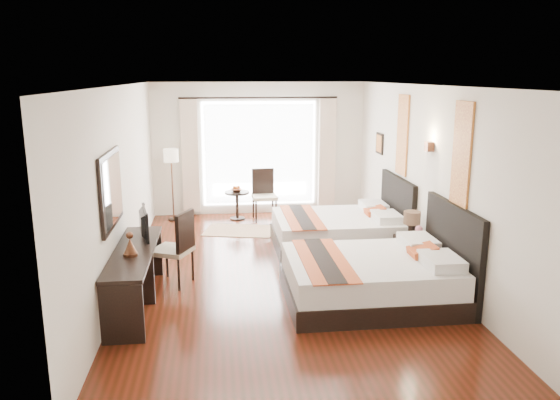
{
  "coord_description": "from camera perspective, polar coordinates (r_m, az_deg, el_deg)",
  "views": [
    {
      "loc": [
        -0.9,
        -7.79,
        2.95
      ],
      "look_at": [
        0.03,
        0.18,
        1.1
      ],
      "focal_mm": 35.0,
      "sensor_mm": 36.0,
      "label": 1
    }
  ],
  "objects": [
    {
      "name": "desk_chair",
      "position": [
        8.0,
        -11.02,
        -6.38
      ],
      "size": [
        0.66,
        0.66,
        1.08
      ],
      "rotation": [
        0.0,
        0.0,
        2.71
      ],
      "color": "#BFAE93",
      "rests_on": "floor"
    },
    {
      "name": "wall_window",
      "position": [
        11.68,
        -2.2,
        5.35
      ],
      "size": [
        4.5,
        0.01,
        2.8
      ],
      "primitive_type": "cube",
      "color": "silver",
      "rests_on": "floor"
    },
    {
      "name": "bed_far",
      "position": [
        9.54,
        6.41,
        -3.11
      ],
      "size": [
        2.18,
        1.7,
        1.23
      ],
      "color": "black",
      "rests_on": "floor"
    },
    {
      "name": "sheer_curtain",
      "position": [
        11.62,
        -2.17,
        4.82
      ],
      "size": [
        2.3,
        0.02,
        2.1
      ],
      "primitive_type": "cube",
      "color": "white",
      "rests_on": "wall_window"
    },
    {
      "name": "wall_entry",
      "position": [
        4.43,
        5.49,
        -7.56
      ],
      "size": [
        4.5,
        0.01,
        2.8
      ],
      "primitive_type": "cube",
      "color": "silver",
      "rests_on": "floor"
    },
    {
      "name": "floor_lamp",
      "position": [
        11.29,
        -11.3,
        4.08
      ],
      "size": [
        0.3,
        0.3,
        1.48
      ],
      "color": "black",
      "rests_on": "floor"
    },
    {
      "name": "art_panel_far",
      "position": [
        9.5,
        12.68,
        6.64
      ],
      "size": [
        0.03,
        0.5,
        1.35
      ],
      "primitive_type": "cube",
      "color": "maroon",
      "rests_on": "wall_headboard"
    },
    {
      "name": "drape_right",
      "position": [
        11.78,
        4.92,
        4.8
      ],
      "size": [
        0.35,
        0.14,
        2.35
      ],
      "primitive_type": "cube",
      "color": "beige",
      "rests_on": "floor"
    },
    {
      "name": "wall_desk",
      "position": [
        8.06,
        -16.16,
        1.39
      ],
      "size": [
        0.01,
        7.5,
        2.8
      ],
      "primitive_type": "cube",
      "color": "silver",
      "rests_on": "floor"
    },
    {
      "name": "wall_sconce",
      "position": [
        8.29,
        15.32,
        5.4
      ],
      "size": [
        0.1,
        0.14,
        0.14
      ],
      "primitive_type": "cube",
      "color": "#462719",
      "rests_on": "wall_headboard"
    },
    {
      "name": "television",
      "position": [
        7.73,
        -14.42,
        -2.35
      ],
      "size": [
        0.23,
        0.71,
        0.41
      ],
      "primitive_type": "imported",
      "rotation": [
        0.0,
        0.0,
        1.76
      ],
      "color": "black",
      "rests_on": "console_desk"
    },
    {
      "name": "floor",
      "position": [
        8.38,
        -0.09,
        -7.64
      ],
      "size": [
        4.5,
        7.5,
        0.01
      ],
      "primitive_type": "cube",
      "color": "#3B180A",
      "rests_on": "ground"
    },
    {
      "name": "window_glass",
      "position": [
        11.68,
        -2.19,
        4.86
      ],
      "size": [
        2.4,
        0.02,
        2.2
      ],
      "primitive_type": "cube",
      "color": "white",
      "rests_on": "wall_window"
    },
    {
      "name": "mirror_frame",
      "position": [
        7.11,
        -17.25,
        1.04
      ],
      "size": [
        0.04,
        1.25,
        0.95
      ],
      "primitive_type": "cube",
      "color": "black",
      "rests_on": "wall_desk"
    },
    {
      "name": "jute_rug",
      "position": [
        10.59,
        -4.27,
        -3.18
      ],
      "size": [
        1.46,
        1.16,
        0.01
      ],
      "primitive_type": "cube",
      "rotation": [
        0.0,
        0.0,
        -0.23
      ],
      "color": "tan",
      "rests_on": "floor"
    },
    {
      "name": "window_chair",
      "position": [
        11.29,
        -1.65,
        -0.49
      ],
      "size": [
        0.52,
        0.52,
        1.05
      ],
      "rotation": [
        0.0,
        0.0,
        -1.5
      ],
      "color": "#BFAE93",
      "rests_on": "floor"
    },
    {
      "name": "bed_near",
      "position": [
        7.43,
        10.06,
        -7.86
      ],
      "size": [
        2.27,
        1.77,
        1.28
      ],
      "color": "black",
      "rests_on": "floor"
    },
    {
      "name": "drape_left",
      "position": [
        11.56,
        -9.36,
        4.51
      ],
      "size": [
        0.35,
        0.14,
        2.35
      ],
      "primitive_type": "cube",
      "color": "beige",
      "rests_on": "floor"
    },
    {
      "name": "side_table",
      "position": [
        11.37,
        -4.5,
        -0.56
      ],
      "size": [
        0.51,
        0.51,
        0.59
      ],
      "primitive_type": "cylinder",
      "color": "black",
      "rests_on": "floor"
    },
    {
      "name": "vase",
      "position": [
        8.34,
        14.26,
        -3.99
      ],
      "size": [
        0.16,
        0.16,
        0.15
      ],
      "primitive_type": "imported",
      "rotation": [
        0.0,
        0.0,
        0.15
      ],
      "color": "black",
      "rests_on": "nightstand"
    },
    {
      "name": "art_panel_near",
      "position": [
        7.4,
        18.45,
        4.56
      ],
      "size": [
        0.03,
        0.5,
        1.35
      ],
      "primitive_type": "cube",
      "color": "maroon",
      "rests_on": "wall_headboard"
    },
    {
      "name": "console_desk",
      "position": [
        7.39,
        -14.87,
        -7.83
      ],
      "size": [
        0.5,
        2.2,
        0.76
      ],
      "primitive_type": "cube",
      "color": "black",
      "rests_on": "floor"
    },
    {
      "name": "fruit_bowl",
      "position": [
        11.27,
        -4.57,
        1.0
      ],
      "size": [
        0.26,
        0.26,
        0.06
      ],
      "primitive_type": "imported",
      "rotation": [
        0.0,
        0.0,
        0.14
      ],
      "color": "#443318",
      "rests_on": "side_table"
    },
    {
      "name": "mirror_glass",
      "position": [
        7.1,
        -17.06,
        1.05
      ],
      "size": [
        0.01,
        1.12,
        0.82
      ],
      "primitive_type": "cube",
      "color": "white",
      "rests_on": "mirror_frame"
    },
    {
      "name": "bronze_figurine",
      "position": [
        7.0,
        -15.39,
        -4.6
      ],
      "size": [
        0.19,
        0.19,
        0.27
      ],
      "primitive_type": null,
      "rotation": [
        0.0,
        0.0,
        0.03
      ],
      "color": "#462719",
      "rests_on": "console_desk"
    },
    {
      "name": "wall_headboard",
      "position": [
        8.55,
        15.04,
        2.09
      ],
      "size": [
        0.01,
        7.5,
        2.8
      ],
      "primitive_type": "cube",
      "color": "silver",
      "rests_on": "floor"
    },
    {
      "name": "nightstand",
      "position": [
        8.6,
        13.64,
        -5.6
      ],
      "size": [
        0.44,
        0.55,
        0.53
      ],
      "primitive_type": "cube",
      "color": "black",
      "rests_on": "floor"
    },
    {
      "name": "table_lamp",
      "position": [
        8.59,
        13.62,
        -2.02
      ],
      "size": [
        0.26,
        0.26,
        0.41
      ],
      "color": "black",
      "rests_on": "nightstand"
    },
    {
      "name": "ceiling",
      "position": [
        7.85,
        -0.1,
        11.82
      ],
      "size": [
        4.5,
        7.5,
        0.02
      ],
      "primitive_type": "cube",
      "color": "white",
      "rests_on": "wall_headboard"
    }
  ]
}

